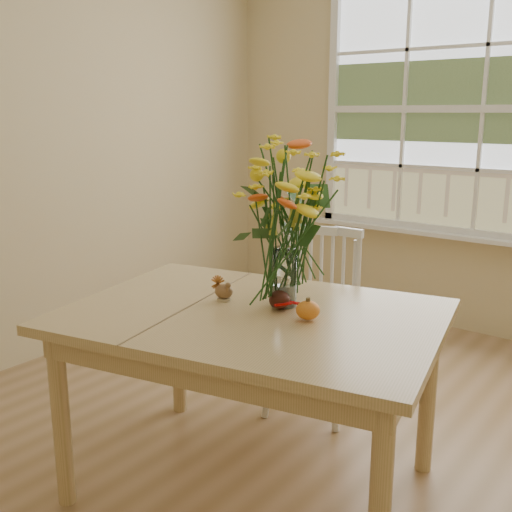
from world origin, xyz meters
The scene contains 10 objects.
floor centered at (0.00, 0.00, -0.01)m, with size 4.00×4.50×0.01m, color #987449.
wall_back centered at (0.00, 2.25, 1.35)m, with size 4.00×0.02×2.70m, color beige.
wall_left centered at (-2.00, 0.00, 1.35)m, with size 0.02×4.50×2.70m, color beige.
window centered at (0.00, 2.21, 1.53)m, with size 2.42×0.12×1.74m.
dining_table centered at (-0.09, -0.13, 0.68)m, with size 1.62×1.31×0.77m.
windsor_chair centered at (-0.28, 0.65, 0.52)m, with size 0.53×0.52×0.93m.
flower_vase centered at (-0.04, 0.00, 1.12)m, with size 0.49×0.49×0.59m.
pumpkin centered at (0.14, -0.08, 0.80)m, with size 0.09×0.09×0.07m, color orange.
turkey_figurine centered at (-0.27, -0.09, 0.81)m, with size 0.09×0.08×0.10m.
dark_gourd centered at (-0.02, -0.05, 0.81)m, with size 0.13×0.11×0.08m.
Camera 1 is at (1.28, -1.89, 1.53)m, focal length 42.00 mm.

